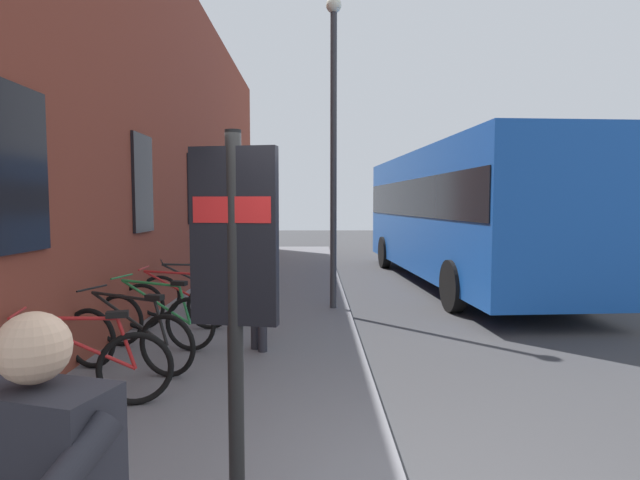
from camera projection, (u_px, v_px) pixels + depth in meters
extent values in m
plane|color=#38383A|center=(407.00, 320.00, 9.12)|extent=(60.00, 60.00, 0.00)
cube|color=slate|center=(264.00, 296.00, 11.08)|extent=(24.00, 3.50, 0.12)
cube|color=brown|center=(178.00, 140.00, 11.81)|extent=(22.00, 0.60, 7.07)
cube|color=black|center=(20.00, 169.00, 4.91)|extent=(0.90, 0.06, 1.60)
cube|color=black|center=(142.00, 183.00, 8.40)|extent=(0.90, 0.06, 1.60)
cube|color=black|center=(193.00, 189.00, 11.89)|extent=(0.90, 0.06, 1.60)
torus|color=black|center=(14.00, 378.00, 4.67)|extent=(0.23, 0.71, 0.72)
torus|color=black|center=(135.00, 369.00, 4.94)|extent=(0.23, 0.71, 0.72)
cylinder|color=#B21E1E|center=(78.00, 344.00, 4.79)|extent=(0.28, 1.00, 0.58)
cylinder|color=#B21E1E|center=(69.00, 318.00, 4.75)|extent=(0.24, 0.84, 0.09)
cylinder|color=#B21E1E|center=(127.00, 344.00, 4.90)|extent=(0.08, 0.19, 0.51)
cube|color=black|center=(117.00, 314.00, 4.86)|extent=(0.15, 0.22, 0.06)
cylinder|color=#B21E1E|center=(17.00, 313.00, 4.64)|extent=(0.47, 0.14, 0.02)
torus|color=black|center=(90.00, 338.00, 6.05)|extent=(0.28, 0.70, 0.72)
torus|color=black|center=(167.00, 346.00, 5.74)|extent=(0.28, 0.70, 0.72)
cylinder|color=black|center=(129.00, 318.00, 5.86)|extent=(0.35, 0.98, 0.58)
cylinder|color=black|center=(123.00, 297.00, 5.87)|extent=(0.30, 0.82, 0.09)
cylinder|color=black|center=(161.00, 323.00, 5.74)|extent=(0.09, 0.19, 0.51)
cube|color=black|center=(155.00, 297.00, 5.74)|extent=(0.16, 0.22, 0.06)
cylinder|color=black|center=(92.00, 288.00, 5.99)|extent=(0.46, 0.17, 0.02)
torus|color=black|center=(120.00, 320.00, 6.99)|extent=(0.23, 0.71, 0.72)
torus|color=black|center=(190.00, 324.00, 6.76)|extent=(0.23, 0.71, 0.72)
cylinder|color=#267F3F|center=(156.00, 302.00, 6.85)|extent=(0.27, 1.00, 0.58)
cylinder|color=#267F3F|center=(150.00, 283.00, 6.84)|extent=(0.23, 0.84, 0.09)
cylinder|color=#267F3F|center=(185.00, 305.00, 6.75)|extent=(0.08, 0.19, 0.51)
cube|color=black|center=(179.00, 283.00, 6.75)|extent=(0.14, 0.22, 0.06)
cylinder|color=#267F3F|center=(122.00, 277.00, 6.93)|extent=(0.47, 0.13, 0.02)
torus|color=black|center=(142.00, 307.00, 7.90)|extent=(0.07, 0.72, 0.72)
torus|color=black|center=(210.00, 306.00, 7.92)|extent=(0.07, 0.72, 0.72)
cylinder|color=#B21E1E|center=(177.00, 289.00, 7.89)|extent=(0.05, 1.02, 0.58)
cylinder|color=#B21E1E|center=(172.00, 273.00, 7.87)|extent=(0.05, 0.85, 0.09)
cylinder|color=#B21E1E|center=(205.00, 290.00, 7.90)|extent=(0.04, 0.18, 0.51)
cube|color=black|center=(200.00, 272.00, 7.88)|extent=(0.10, 0.20, 0.06)
cylinder|color=#B21E1E|center=(144.00, 268.00, 7.86)|extent=(0.48, 0.03, 0.02)
torus|color=black|center=(159.00, 296.00, 8.78)|extent=(0.29, 0.70, 0.72)
torus|color=black|center=(221.00, 293.00, 9.13)|extent=(0.29, 0.70, 0.72)
cylinder|color=black|center=(192.00, 279.00, 8.94)|extent=(0.37, 0.97, 0.58)
cylinder|color=black|center=(187.00, 265.00, 8.90)|extent=(0.31, 0.82, 0.09)
cylinder|color=black|center=(216.00, 279.00, 9.09)|extent=(0.09, 0.19, 0.51)
cube|color=black|center=(212.00, 263.00, 9.04)|extent=(0.16, 0.22, 0.06)
cylinder|color=black|center=(162.00, 261.00, 8.75)|extent=(0.46, 0.18, 0.02)
cylinder|color=black|center=(235.00, 324.00, 3.19)|extent=(0.10, 0.10, 2.40)
cube|color=black|center=(234.00, 236.00, 3.15)|extent=(0.18, 0.56, 1.10)
cube|color=red|center=(234.00, 210.00, 3.14)|extent=(0.18, 0.50, 0.16)
cube|color=#1951B2|center=(457.00, 212.00, 13.07)|extent=(10.63, 3.11, 3.00)
cube|color=black|center=(457.00, 198.00, 13.04)|extent=(10.42, 3.13, 0.90)
cylinder|color=black|center=(574.00, 285.00, 9.91)|extent=(1.01, 0.31, 1.00)
cylinder|color=black|center=(453.00, 286.00, 9.74)|extent=(1.01, 0.31, 1.00)
cylinder|color=black|center=(458.00, 252.00, 16.59)|extent=(1.01, 0.31, 1.00)
cylinder|color=black|center=(385.00, 252.00, 16.43)|extent=(1.01, 0.31, 1.00)
cylinder|color=#26262D|center=(262.00, 321.00, 6.72)|extent=(0.12, 0.12, 0.83)
cylinder|color=#26262D|center=(255.00, 318.00, 6.85)|extent=(0.12, 0.12, 0.83)
cube|color=#4C724C|center=(258.00, 265.00, 6.73)|extent=(0.53, 0.50, 0.62)
sphere|color=#8C664C|center=(258.00, 232.00, 6.70)|extent=(0.22, 0.22, 0.22)
cylinder|color=#4C724C|center=(270.00, 270.00, 6.53)|extent=(0.10, 0.10, 0.55)
cylinder|color=#4C724C|center=(247.00, 266.00, 6.94)|extent=(0.10, 0.10, 0.55)
sphere|color=#D8AD8C|center=(34.00, 348.00, 1.53)|extent=(0.22, 0.22, 0.22)
cylinder|color=#333338|center=(333.00, 163.00, 9.39)|extent=(0.12, 0.12, 5.39)
sphere|color=silver|center=(334.00, 5.00, 9.19)|extent=(0.28, 0.28, 0.28)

